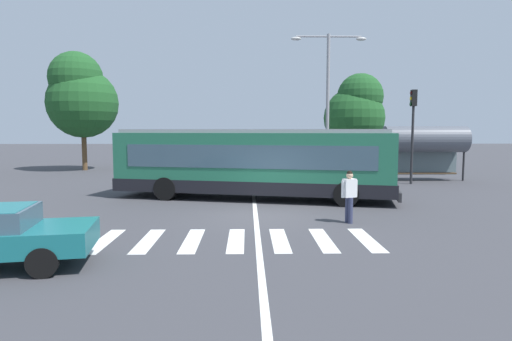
% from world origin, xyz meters
% --- Properties ---
extents(ground_plane, '(160.00, 160.00, 0.00)m').
position_xyz_m(ground_plane, '(0.00, 0.00, 0.00)').
color(ground_plane, '#3D3D42').
extents(city_transit_bus, '(12.44, 5.28, 3.06)m').
position_xyz_m(city_transit_bus, '(-0.24, 3.78, 1.59)').
color(city_transit_bus, black).
rests_on(city_transit_bus, ground_plane).
extents(pedestrian_crossing_street, '(0.56, 0.37, 1.72)m').
position_xyz_m(pedestrian_crossing_street, '(2.84, -1.25, 0.97)').
color(pedestrian_crossing_street, '#333856').
rests_on(pedestrian_crossing_street, ground_plane).
extents(parked_car_blue, '(2.01, 4.57, 1.35)m').
position_xyz_m(parked_car_blue, '(-2.70, 17.24, 0.77)').
color(parked_car_blue, black).
rests_on(parked_car_blue, ground_plane).
extents(parked_car_charcoal, '(1.89, 4.51, 1.35)m').
position_xyz_m(parked_car_charcoal, '(0.19, 16.74, 0.77)').
color(parked_car_charcoal, black).
rests_on(parked_car_charcoal, ground_plane).
extents(parked_car_silver, '(2.12, 4.61, 1.35)m').
position_xyz_m(parked_car_silver, '(2.78, 16.72, 0.77)').
color(parked_car_silver, black).
rests_on(parked_car_silver, ground_plane).
extents(traffic_light_far_corner, '(0.33, 0.32, 5.24)m').
position_xyz_m(traffic_light_far_corner, '(8.72, 8.83, 3.48)').
color(traffic_light_far_corner, '#28282B').
rests_on(traffic_light_far_corner, ground_plane).
extents(bus_stop_shelter, '(4.85, 1.54, 3.25)m').
position_xyz_m(bus_stop_shelter, '(10.06, 10.34, 2.42)').
color(bus_stop_shelter, '#28282B').
rests_on(bus_stop_shelter, ground_plane).
extents(twin_arm_street_lamp, '(4.40, 0.32, 8.58)m').
position_xyz_m(twin_arm_street_lamp, '(4.26, 10.46, 5.30)').
color(twin_arm_street_lamp, '#939399').
rests_on(twin_arm_street_lamp, ground_plane).
extents(background_tree_left, '(5.15, 5.15, 8.75)m').
position_xyz_m(background_tree_left, '(-12.84, 17.51, 5.54)').
color(background_tree_left, brown).
rests_on(background_tree_left, ground_plane).
extents(background_tree_right, '(4.62, 4.62, 7.29)m').
position_xyz_m(background_tree_right, '(7.81, 17.90, 4.42)').
color(background_tree_right, brown).
rests_on(background_tree_right, ground_plane).
extents(crosswalk_painted_stripes, '(7.65, 2.64, 0.01)m').
position_xyz_m(crosswalk_painted_stripes, '(-0.78, -3.42, 0.00)').
color(crosswalk_painted_stripes, silver).
rests_on(crosswalk_painted_stripes, ground_plane).
extents(lane_center_line, '(0.16, 24.00, 0.01)m').
position_xyz_m(lane_center_line, '(-0.18, 2.00, 0.00)').
color(lane_center_line, silver).
rests_on(lane_center_line, ground_plane).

